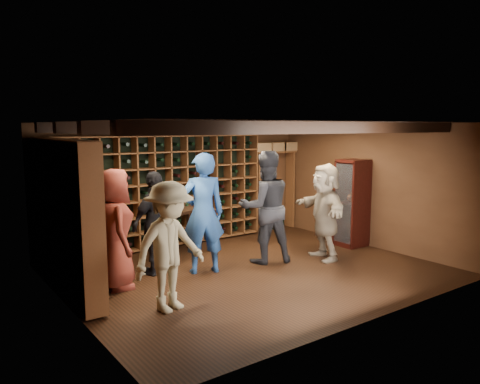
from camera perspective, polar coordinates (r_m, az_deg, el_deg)
ground at (r=8.06m, az=1.48°, el=-9.62°), size 6.00×6.00×0.00m
room_shell at (r=7.72m, az=1.32°, el=7.86°), size 6.00×6.00×6.00m
wine_rack_back at (r=9.48m, az=-9.60°, el=0.07°), size 4.65×0.30×2.20m
wine_rack_left at (r=7.28m, az=-20.71°, el=-2.70°), size 0.30×2.65×2.20m
crate_shelf at (r=11.03m, az=4.19°, el=3.44°), size 1.20×0.32×2.07m
display_cabinet at (r=9.83m, az=13.49°, el=-1.50°), size 0.55×0.50×1.75m
man_blue_shirt at (r=7.79m, az=-4.55°, el=-2.60°), size 0.84×0.67×2.02m
man_grey_suit at (r=8.38m, az=3.11°, el=-1.85°), size 1.17×1.03×2.01m
guest_red_floral at (r=7.27m, az=-15.05°, el=-4.40°), size 0.70×0.97×1.82m
guest_woman_black at (r=7.85m, az=-10.14°, el=-3.72°), size 1.09×0.71×1.72m
guest_khaki at (r=6.26m, az=-8.58°, el=-6.62°), size 1.24×0.89×1.73m
guest_beige at (r=8.75m, az=10.30°, el=-2.35°), size 1.03×1.73×1.77m
tasting_table at (r=8.81m, az=-7.21°, el=-2.70°), size 1.37×1.05×1.21m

